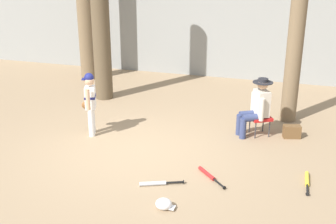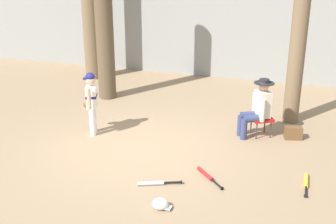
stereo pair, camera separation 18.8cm
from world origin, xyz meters
name	(u,v)px [view 1 (the left image)]	position (x,y,z in m)	size (l,w,h in m)	color
ground_plane	(137,152)	(0.00, 0.00, 0.00)	(60.00, 60.00, 0.00)	#937A5B
concrete_back_wall	(206,26)	(0.00, 5.76, 1.48)	(18.00, 0.36, 2.95)	gray
tree_near_player	(100,18)	(-1.96, 2.78, 2.04)	(0.60, 0.60, 4.64)	brown
tree_behind_spectator	(298,18)	(2.63, 2.55, 2.25)	(0.55, 0.55, 5.08)	brown
young_ballplayer	(90,100)	(-1.19, 0.53, 0.74)	(0.46, 0.56, 1.31)	white
folding_stool	(260,118)	(2.11, 1.52, 0.36)	(0.55, 0.55, 0.41)	red
seated_spectator	(256,106)	(2.02, 1.47, 0.64)	(0.66, 0.57, 1.20)	navy
handbag_beside_stool	(292,132)	(2.75, 1.56, 0.13)	(0.34, 0.18, 0.26)	brown
tree_far_left	(85,6)	(-3.19, 4.35, 2.10)	(0.74, 0.74, 4.93)	brown
bat_red_barrel	(209,175)	(1.50, -0.53, 0.03)	(0.58, 0.59, 0.07)	red
bat_aluminum_silver	(156,183)	(0.75, -1.05, 0.03)	(0.69, 0.34, 0.07)	#B7BCC6
bat_yellow_trainer	(307,180)	(3.07, -0.24, 0.03)	(0.07, 0.72, 0.07)	yellow
batting_helmet_white	(164,204)	(1.07, -1.66, 0.07)	(0.29, 0.22, 0.17)	silver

